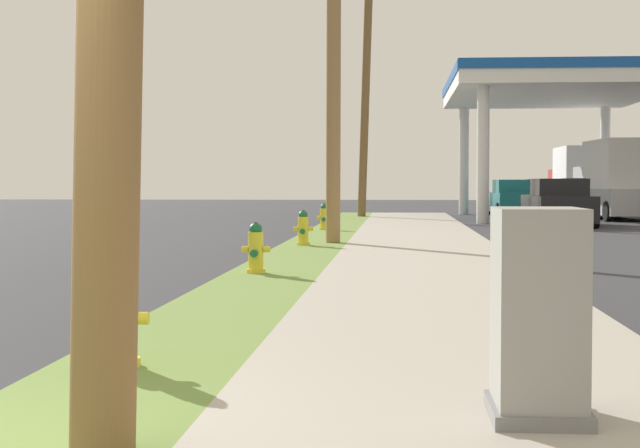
{
  "coord_description": "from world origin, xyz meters",
  "views": [
    {
      "loc": [
        2.52,
        -4.17,
        1.44
      ],
      "look_at": [
        1.11,
        13.7,
        0.7
      ],
      "focal_mm": 55.92,
      "sensor_mm": 36.0,
      "label": 1
    }
  ],
  "objects_px": {
    "fire_hydrant_fourth": "(324,218)",
    "car_black_by_near_pump": "(558,204)",
    "fire_hydrant_third": "(303,230)",
    "utility_pole_background": "(366,89)",
    "utility_cabinet": "(538,321)",
    "fire_hydrant_second": "(256,251)",
    "car_teal_by_far_pump": "(513,199)",
    "fire_hydrant_nearest": "(120,321)",
    "utility_pole_midground": "(334,11)",
    "truck_silver_at_forecourt": "(615,182)",
    "truck_red_on_apron": "(578,182)"
  },
  "relations": [
    {
      "from": "car_black_by_near_pump",
      "to": "truck_red_on_apron",
      "type": "distance_m",
      "value": 14.61
    },
    {
      "from": "fire_hydrant_nearest",
      "to": "fire_hydrant_second",
      "type": "relative_size",
      "value": 1.0
    },
    {
      "from": "car_black_by_near_pump",
      "to": "truck_silver_at_forecourt",
      "type": "xyz_separation_m",
      "value": [
        3.25,
        6.53,
        0.77
      ]
    },
    {
      "from": "fire_hydrant_third",
      "to": "truck_silver_at_forecourt",
      "type": "xyz_separation_m",
      "value": [
        10.55,
        19.16,
        1.04
      ]
    },
    {
      "from": "fire_hydrant_fourth",
      "to": "car_teal_by_far_pump",
      "type": "distance_m",
      "value": 17.7
    },
    {
      "from": "utility_pole_background",
      "to": "utility_cabinet",
      "type": "height_order",
      "value": "utility_pole_background"
    },
    {
      "from": "utility_cabinet",
      "to": "car_teal_by_far_pump",
      "type": "xyz_separation_m",
      "value": [
        4.24,
        38.44,
        0.05
      ]
    },
    {
      "from": "utility_pole_midground",
      "to": "car_black_by_near_pump",
      "type": "xyz_separation_m",
      "value": [
        6.73,
        11.53,
        -4.5
      ]
    },
    {
      "from": "fire_hydrant_fourth",
      "to": "truck_red_on_apron",
      "type": "relative_size",
      "value": 0.12
    },
    {
      "from": "fire_hydrant_second",
      "to": "truck_red_on_apron",
      "type": "bearing_deg",
      "value": 72.5
    },
    {
      "from": "utility_cabinet",
      "to": "car_teal_by_far_pump",
      "type": "relative_size",
      "value": 0.26
    },
    {
      "from": "fire_hydrant_second",
      "to": "car_teal_by_far_pump",
      "type": "relative_size",
      "value": 0.16
    },
    {
      "from": "fire_hydrant_fourth",
      "to": "utility_cabinet",
      "type": "distance_m",
      "value": 22.41
    },
    {
      "from": "fire_hydrant_fourth",
      "to": "truck_silver_at_forecourt",
      "type": "bearing_deg",
      "value": 49.07
    },
    {
      "from": "fire_hydrant_second",
      "to": "utility_pole_midground",
      "type": "relative_size",
      "value": 0.07
    },
    {
      "from": "fire_hydrant_third",
      "to": "utility_pole_background",
      "type": "relative_size",
      "value": 0.08
    },
    {
      "from": "fire_hydrant_nearest",
      "to": "fire_hydrant_second",
      "type": "xyz_separation_m",
      "value": [
        -0.08,
        7.42,
        0.0
      ]
    },
    {
      "from": "fire_hydrant_third",
      "to": "car_black_by_near_pump",
      "type": "distance_m",
      "value": 14.59
    },
    {
      "from": "utility_pole_midground",
      "to": "truck_red_on_apron",
      "type": "relative_size",
      "value": 1.57
    },
    {
      "from": "truck_silver_at_forecourt",
      "to": "fire_hydrant_nearest",
      "type": "bearing_deg",
      "value": -107.64
    },
    {
      "from": "fire_hydrant_third",
      "to": "utility_pole_background",
      "type": "xyz_separation_m",
      "value": [
        0.72,
        18.1,
        4.66
      ]
    },
    {
      "from": "car_teal_by_far_pump",
      "to": "truck_red_on_apron",
      "type": "relative_size",
      "value": 0.72
    },
    {
      "from": "truck_silver_at_forecourt",
      "to": "truck_red_on_apron",
      "type": "distance_m",
      "value": 7.7
    },
    {
      "from": "car_teal_by_far_pump",
      "to": "truck_red_on_apron",
      "type": "xyz_separation_m",
      "value": [
        3.45,
        3.74,
        0.77
      ]
    },
    {
      "from": "utility_pole_background",
      "to": "fire_hydrant_nearest",
      "type": "bearing_deg",
      "value": -91.27
    },
    {
      "from": "utility_pole_background",
      "to": "utility_pole_midground",
      "type": "bearing_deg",
      "value": -90.51
    },
    {
      "from": "fire_hydrant_third",
      "to": "utility_cabinet",
      "type": "relative_size",
      "value": 0.63
    },
    {
      "from": "fire_hydrant_nearest",
      "to": "car_black_by_near_pump",
      "type": "distance_m",
      "value": 27.58
    },
    {
      "from": "utility_pole_background",
      "to": "fire_hydrant_fourth",
      "type": "bearing_deg",
      "value": -94.07
    },
    {
      "from": "car_black_by_near_pump",
      "to": "fire_hydrant_nearest",
      "type": "bearing_deg",
      "value": -105.33
    },
    {
      "from": "utility_pole_background",
      "to": "car_black_by_near_pump",
      "type": "distance_m",
      "value": 9.61
    },
    {
      "from": "utility_pole_midground",
      "to": "fire_hydrant_third",
      "type": "bearing_deg",
      "value": -117.68
    },
    {
      "from": "fire_hydrant_second",
      "to": "truck_silver_at_forecourt",
      "type": "height_order",
      "value": "truck_silver_at_forecourt"
    },
    {
      "from": "fire_hydrant_second",
      "to": "truck_red_on_apron",
      "type": "relative_size",
      "value": 0.12
    },
    {
      "from": "fire_hydrant_second",
      "to": "fire_hydrant_third",
      "type": "height_order",
      "value": "same"
    },
    {
      "from": "fire_hydrant_third",
      "to": "utility_pole_midground",
      "type": "height_order",
      "value": "utility_pole_midground"
    },
    {
      "from": "fire_hydrant_second",
      "to": "car_black_by_near_pump",
      "type": "distance_m",
      "value": 20.55
    },
    {
      "from": "fire_hydrant_third",
      "to": "truck_silver_at_forecourt",
      "type": "relative_size",
      "value": 0.11
    },
    {
      "from": "utility_cabinet",
      "to": "utility_pole_midground",
      "type": "bearing_deg",
      "value": 97.66
    },
    {
      "from": "fire_hydrant_second",
      "to": "utility_cabinet",
      "type": "height_order",
      "value": "utility_cabinet"
    },
    {
      "from": "fire_hydrant_nearest",
      "to": "utility_pole_background",
      "type": "bearing_deg",
      "value": 88.73
    },
    {
      "from": "utility_pole_background",
      "to": "truck_silver_at_forecourt",
      "type": "relative_size",
      "value": 1.51
    },
    {
      "from": "fire_hydrant_third",
      "to": "truck_red_on_apron",
      "type": "bearing_deg",
      "value": 68.72
    },
    {
      "from": "car_black_by_near_pump",
      "to": "car_teal_by_far_pump",
      "type": "xyz_separation_m",
      "value": [
        -0.28,
        10.5,
        0.0
      ]
    },
    {
      "from": "fire_hydrant_fourth",
      "to": "car_black_by_near_pump",
      "type": "bearing_deg",
      "value": 37.78
    },
    {
      "from": "utility_pole_midground",
      "to": "car_black_by_near_pump",
      "type": "distance_m",
      "value": 14.09
    },
    {
      "from": "utility_cabinet",
      "to": "truck_red_on_apron",
      "type": "height_order",
      "value": "truck_red_on_apron"
    },
    {
      "from": "fire_hydrant_fourth",
      "to": "utility_pole_midground",
      "type": "distance_m",
      "value": 7.56
    },
    {
      "from": "fire_hydrant_second",
      "to": "car_teal_by_far_pump",
      "type": "xyz_separation_m",
      "value": [
        7.09,
        29.68,
        0.28
      ]
    },
    {
      "from": "fire_hydrant_fourth",
      "to": "car_teal_by_far_pump",
      "type": "bearing_deg",
      "value": 66.38
    }
  ]
}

